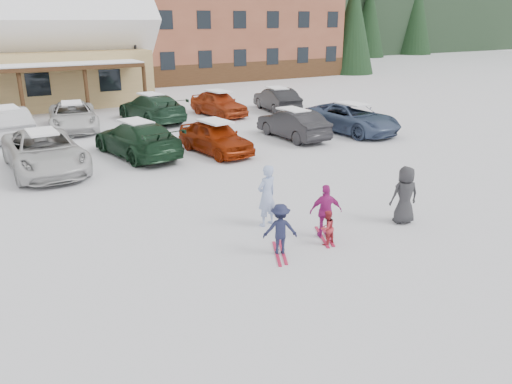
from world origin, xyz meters
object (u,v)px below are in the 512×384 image
parked_car_12 (219,103)px  parked_car_9 (8,123)px  bystander_dark (405,195)px  parked_car_3 (137,139)px  parked_car_10 (73,116)px  parked_car_6 (351,118)px  child_magenta (326,211)px  parked_car_13 (277,100)px  parked_car_4 (215,137)px  lamp_post (135,50)px  parked_car_11 (152,108)px  child_navy (280,229)px  parked_car_2 (45,151)px  adult_skier (267,196)px  toddler_red (327,228)px  parked_car_5 (293,124)px

parked_car_12 → parked_car_9: bearing=174.0°
bystander_dark → parked_car_3: bystander_dark is taller
parked_car_10 → parked_car_6: bearing=-23.8°
child_magenta → parked_car_13: bearing=-95.1°
parked_car_4 → parked_car_6: (7.95, 0.28, 0.03)m
lamp_post → parked_car_11: 8.32m
parked_car_3 → parked_car_10: size_ratio=1.01×
parked_car_10 → parked_car_13: parked_car_13 is taller
child_navy → parked_car_9: bearing=-49.6°
parked_car_6 → parked_car_10: bearing=140.7°
parked_car_13 → parked_car_12: bearing=2.3°
parked_car_2 → parked_car_6: parked_car_2 is taller
adult_skier → parked_car_6: size_ratio=0.33×
child_navy → parked_car_11: size_ratio=0.25×
toddler_red → parked_car_9: bearing=-82.0°
toddler_red → child_navy: (-1.36, 0.16, 0.20)m
child_magenta → parked_car_3: size_ratio=0.29×
parked_car_4 → parked_car_10: 9.32m
parked_car_6 → parked_car_10: (-12.37, 7.92, -0.03)m
parked_car_3 → parked_car_13: bearing=-159.9°
parked_car_13 → parked_car_6: bearing=98.9°
toddler_red → parked_car_2: parked_car_2 is taller
parked_car_5 → parked_car_13: 7.68m
parked_car_4 → parked_car_9: bearing=127.1°
child_magenta → parked_car_11: (1.27, 17.88, 0.04)m
toddler_red → parked_car_3: (-1.55, 11.23, 0.29)m
parked_car_2 → parked_car_3: parked_car_2 is taller
parked_car_3 → parked_car_13: 12.73m
child_navy → parked_car_3: 11.07m
adult_skier → child_magenta: (0.94, -1.50, -0.15)m
parked_car_5 → parked_car_10: 11.72m
parked_car_3 → parked_car_11: size_ratio=0.96×
lamp_post → child_navy: lamp_post is taller
parked_car_10 → parked_car_5: bearing=-31.3°
lamp_post → parked_car_10: bearing=-127.8°
lamp_post → child_magenta: size_ratio=4.22×
parked_car_2 → parked_car_11: bearing=45.9°
parked_car_13 → parked_car_4: bearing=52.3°
parked_car_10 → adult_skier: bearing=-73.7°
child_magenta → parked_car_9: parked_car_9 is taller
parked_car_11 → adult_skier: bearing=74.7°
bystander_dark → child_navy: bearing=14.3°
lamp_post → parked_car_11: bearing=-102.2°
parked_car_3 → parked_car_4: 3.36m
lamp_post → parked_car_13: bearing=-53.0°
parked_car_10 → parked_car_13: bearing=5.7°
parked_car_4 → parked_car_11: size_ratio=0.77×
bystander_dark → parked_car_11: bearing=-70.4°
child_magenta → bystander_dark: (2.59, -0.32, 0.10)m
bystander_dark → parked_car_3: (-4.39, 11.15, -0.09)m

